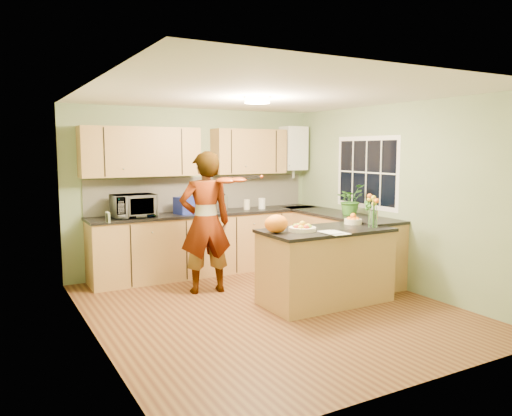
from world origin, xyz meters
TOP-DOWN VIEW (x-y plane):
  - floor at (0.00, 0.00)m, footprint 4.50×4.50m
  - ceiling at (0.00, 0.00)m, footprint 4.00×4.50m
  - wall_back at (0.00, 2.25)m, footprint 4.00×0.02m
  - wall_front at (0.00, -2.25)m, footprint 4.00×0.02m
  - wall_left at (-2.00, 0.00)m, footprint 0.02×4.50m
  - wall_right at (2.00, 0.00)m, footprint 0.02×4.50m
  - back_counter at (0.10, 1.95)m, footprint 3.64×0.62m
  - right_counter at (1.70, 0.85)m, footprint 0.62×2.24m
  - splashback at (0.10, 2.23)m, footprint 3.60×0.02m
  - upper_cabinets at (-0.18, 2.08)m, footprint 3.20×0.34m
  - boiler at (1.70, 2.09)m, footprint 0.40×0.30m
  - window_right at (1.99, 0.60)m, footprint 0.01×1.30m
  - light_switch at (-1.99, -0.60)m, footprint 0.02×0.09m
  - ceiling_lamp at (0.00, 0.30)m, footprint 0.30×0.30m
  - peninsula_island at (0.73, -0.12)m, footprint 1.60×0.82m
  - fruit_dish at (0.38, -0.12)m, footprint 0.32×0.32m
  - orange_bowl at (1.28, 0.03)m, footprint 0.23×0.23m
  - flower_vase at (1.33, -0.30)m, footprint 0.25×0.25m
  - orange_bag at (0.05, -0.07)m, footprint 0.32×0.29m
  - papers at (0.63, -0.42)m, footprint 0.24×0.32m
  - violinist at (-0.38, 1.01)m, footprint 0.75×0.56m
  - violin at (-0.18, 0.79)m, footprint 0.66×0.57m
  - microwave at (-1.07, 1.92)m, footprint 0.60×0.42m
  - blue_box at (-0.29, 1.92)m, footprint 0.37×0.31m
  - kettle at (0.33, 1.99)m, footprint 0.17×0.17m
  - jar_cream at (0.73, 1.94)m, footprint 0.12×0.12m
  - jar_white at (0.99, 1.91)m, footprint 0.13×0.13m
  - potted_plant at (1.70, 0.60)m, footprint 0.48×0.44m

SIDE VIEW (x-z plane):
  - floor at x=0.00m, z-range 0.00..0.00m
  - peninsula_island at x=0.73m, z-range 0.00..0.92m
  - back_counter at x=0.10m, z-range 0.00..0.94m
  - right_counter at x=1.70m, z-range 0.00..0.94m
  - papers at x=0.63m, z-range 0.92..0.93m
  - violinist at x=-0.38m, z-range 0.00..1.86m
  - fruit_dish at x=0.38m, z-range 0.91..1.02m
  - orange_bowl at x=1.28m, z-range 0.91..1.04m
  - jar_cream at x=0.73m, z-range 0.94..1.10m
  - jar_white at x=0.99m, z-range 0.94..1.11m
  - orange_bag at x=0.05m, z-range 0.92..1.13m
  - blue_box at x=-0.29m, z-range 0.94..1.19m
  - kettle at x=0.33m, z-range 0.91..1.24m
  - microwave at x=-1.07m, z-range 0.94..1.26m
  - potted_plant at x=1.70m, z-range 0.94..1.39m
  - splashback at x=0.10m, z-range 0.94..1.46m
  - flower_vase at x=1.33m, z-range 0.99..1.45m
  - wall_back at x=0.00m, z-range 0.00..2.50m
  - wall_front at x=0.00m, z-range 0.00..2.50m
  - wall_left at x=-2.00m, z-range 0.00..2.50m
  - wall_right at x=2.00m, z-range 0.00..2.50m
  - light_switch at x=-1.99m, z-range 1.26..1.34m
  - violin at x=-0.18m, z-range 1.41..1.57m
  - window_right at x=1.99m, z-range 1.02..2.08m
  - upper_cabinets at x=-0.18m, z-range 1.50..2.20m
  - boiler at x=1.70m, z-range 1.47..2.33m
  - ceiling_lamp at x=0.00m, z-range 2.43..2.50m
  - ceiling at x=0.00m, z-range 2.49..2.51m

